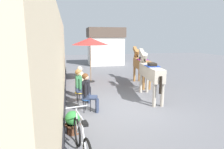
# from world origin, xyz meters

# --- Properties ---
(ground_plane) EXTENTS (40.00, 40.00, 0.00)m
(ground_plane) POSITION_xyz_m (0.00, 3.00, 0.00)
(ground_plane) COLOR slate
(pub_facade_wall) EXTENTS (0.34, 14.00, 3.40)m
(pub_facade_wall) POSITION_xyz_m (-2.55, 1.50, 1.54)
(pub_facade_wall) COLOR #CCB793
(pub_facade_wall) RESTS_ON ground_plane
(distant_cottage) EXTENTS (3.40, 2.60, 3.50)m
(distant_cottage) POSITION_xyz_m (1.40, 11.77, 1.80)
(distant_cottage) COLOR silver
(distant_cottage) RESTS_ON ground_plane
(seated_visitor_near) EXTENTS (0.61, 0.48, 1.39)m
(seated_visitor_near) POSITION_xyz_m (-1.56, -0.10, 0.78)
(seated_visitor_near) COLOR #194C99
(seated_visitor_near) RESTS_ON ground_plane
(seated_visitor_middle) EXTENTS (0.61, 0.49, 1.39)m
(seated_visitor_middle) POSITION_xyz_m (-1.76, 0.83, 0.78)
(seated_visitor_middle) COLOR gold
(seated_visitor_middle) RESTS_ON ground_plane
(seated_visitor_far) EXTENTS (0.61, 0.49, 1.39)m
(seated_visitor_far) POSITION_xyz_m (-1.64, 1.64, 0.78)
(seated_visitor_far) COLOR red
(seated_visitor_far) RESTS_ON ground_plane
(saddled_horse_near) EXTENTS (0.68, 2.99, 2.06)m
(saddled_horse_near) POSITION_xyz_m (1.20, 0.91, 1.16)
(saddled_horse_near) COLOR #B2A899
(saddled_horse_near) RESTS_ON ground_plane
(saddled_horse_far) EXTENTS (0.67, 2.99, 2.06)m
(saddled_horse_far) POSITION_xyz_m (1.72, 3.26, 1.16)
(saddled_horse_far) COLOR #9E6B38
(saddled_horse_far) RESTS_ON ground_plane
(flower_planter_near) EXTENTS (0.43, 0.43, 0.64)m
(flower_planter_near) POSITION_xyz_m (-2.14, -1.57, 0.33)
(flower_planter_near) COLOR brown
(flower_planter_near) RESTS_ON ground_plane
(leaning_bicycle) EXTENTS (0.50, 1.75, 1.02)m
(leaning_bicycle) POSITION_xyz_m (-1.98, -2.72, 0.40)
(leaning_bicycle) COLOR black
(leaning_bicycle) RESTS_ON ground_plane
(cafe_parasol) EXTENTS (2.10, 2.10, 2.58)m
(cafe_parasol) POSITION_xyz_m (-0.92, 4.54, 2.36)
(cafe_parasol) COLOR black
(cafe_parasol) RESTS_ON ground_plane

